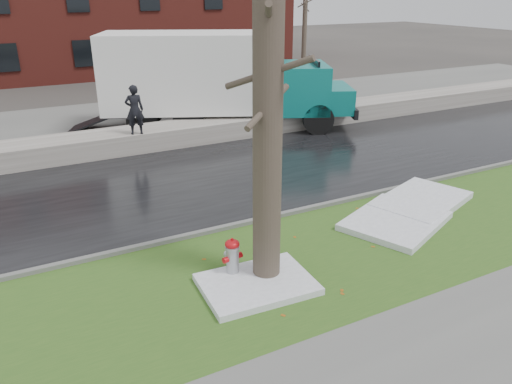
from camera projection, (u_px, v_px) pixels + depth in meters
name	position (u px, v px, depth m)	size (l,w,h in m)	color
ground	(281.00, 238.00, 12.08)	(120.00, 120.00, 0.00)	#47423D
verge	(310.00, 261.00, 11.05)	(60.00, 4.50, 0.04)	#2D531B
sidewalk	(439.00, 366.00, 7.98)	(60.00, 3.00, 0.05)	slate
road	(210.00, 179.00, 15.76)	(60.00, 7.00, 0.03)	black
parking_lot	(137.00, 120.00, 22.72)	(60.00, 9.00, 0.03)	slate
curb	(262.00, 220.00, 12.87)	(60.00, 0.15, 0.14)	slate
snowbank	(167.00, 135.00, 19.06)	(60.00, 1.60, 0.75)	#ABA59D
bg_tree_right	(305.00, 20.00, 37.32)	(1.40, 1.62, 6.50)	brown
fire_hydrant	(232.00, 257.00, 10.20)	(0.45, 0.40, 0.91)	#A2A5AA
tree	(268.00, 111.00, 9.04)	(1.30, 1.47, 6.99)	brown
box_truck	(211.00, 79.00, 20.61)	(11.59, 6.63, 3.96)	black
worker	(135.00, 110.00, 17.54)	(0.64, 0.42, 1.76)	black
snow_patch_near	(395.00, 221.00, 12.70)	(2.60, 2.00, 0.16)	white
snow_patch_far	(257.00, 284.00, 10.01)	(2.20, 1.60, 0.14)	white
snow_patch_side	(421.00, 201.00, 13.85)	(2.80, 1.80, 0.18)	white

